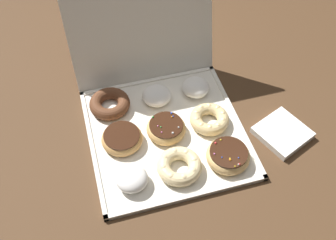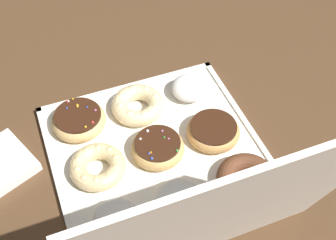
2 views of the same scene
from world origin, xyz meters
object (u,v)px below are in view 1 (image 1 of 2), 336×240
(donut_box, at_px, (166,134))
(napkin_stack, at_px, (282,133))
(powdered_filled_donut_8, at_px, (196,87))
(powdered_filled_donut_0, at_px, (132,179))
(cruller_donut_1, at_px, (179,166))
(chocolate_cake_ring_donut_6, at_px, (110,104))
(sprinkle_donut_2, at_px, (228,155))
(cruller_donut_5, at_px, (209,119))
(powdered_filled_donut_7, at_px, (157,96))
(sprinkle_donut_4, at_px, (166,127))
(chocolate_frosted_donut_3, at_px, (122,138))

(donut_box, relative_size, napkin_stack, 3.35)
(powdered_filled_donut_8, xyz_separation_m, napkin_stack, (0.19, -0.22, -0.02))
(powdered_filled_donut_0, xyz_separation_m, powdered_filled_donut_8, (0.26, 0.26, -0.00))
(cruller_donut_1, xyz_separation_m, powdered_filled_donut_8, (0.13, 0.26, 0.00))
(powdered_filled_donut_0, relative_size, napkin_stack, 0.64)
(powdered_filled_donut_0, bearing_deg, chocolate_cake_ring_donut_6, 91.74)
(chocolate_cake_ring_donut_6, bearing_deg, powdered_filled_donut_8, -1.94)
(powdered_filled_donut_0, xyz_separation_m, sprinkle_donut_2, (0.26, 0.00, -0.00))
(donut_box, distance_m, sprinkle_donut_2, 0.19)
(sprinkle_donut_2, bearing_deg, cruller_donut_5, 92.52)
(cruller_donut_1, relative_size, powdered_filled_donut_7, 1.38)
(cruller_donut_1, bearing_deg, powdered_filled_donut_0, -177.60)
(sprinkle_donut_4, height_order, powdered_filled_donut_7, sprinkle_donut_4)
(chocolate_frosted_donut_3, bearing_deg, napkin_stack, -11.65)
(powdered_filled_donut_0, xyz_separation_m, cruller_donut_1, (0.13, 0.01, -0.00))
(cruller_donut_5, distance_m, powdered_filled_donut_7, 0.18)
(chocolate_frosted_donut_3, height_order, chocolate_cake_ring_donut_6, chocolate_cake_ring_donut_6)
(chocolate_cake_ring_donut_6, xyz_separation_m, powdered_filled_donut_7, (0.14, -0.01, 0.00))
(sprinkle_donut_4, height_order, cruller_donut_5, sprinkle_donut_4)
(powdered_filled_donut_7, bearing_deg, cruller_donut_1, -91.46)
(cruller_donut_1, relative_size, sprinkle_donut_2, 1.01)
(powdered_filled_donut_7, distance_m, napkin_stack, 0.38)
(sprinkle_donut_2, height_order, powdered_filled_donut_8, powdered_filled_donut_8)
(cruller_donut_1, xyz_separation_m, chocolate_cake_ring_donut_6, (-0.14, 0.27, -0.00))
(sprinkle_donut_4, distance_m, cruller_donut_5, 0.13)
(cruller_donut_5, height_order, powdered_filled_donut_8, powdered_filled_donut_8)
(sprinkle_donut_4, relative_size, cruller_donut_5, 0.97)
(sprinkle_donut_2, bearing_deg, chocolate_cake_ring_donut_6, 135.26)
(cruller_donut_1, xyz_separation_m, sprinkle_donut_4, (0.00, 0.13, 0.00))
(cruller_donut_1, bearing_deg, chocolate_cake_ring_donut_6, 117.04)
(powdered_filled_donut_0, xyz_separation_m, chocolate_cake_ring_donut_6, (-0.01, 0.27, -0.00))
(cruller_donut_1, height_order, powdered_filled_donut_7, powdered_filled_donut_7)
(donut_box, distance_m, chocolate_cake_ring_donut_6, 0.19)
(sprinkle_donut_4, bearing_deg, cruller_donut_5, -1.89)
(sprinkle_donut_4, relative_size, napkin_stack, 0.86)
(cruller_donut_1, relative_size, chocolate_cake_ring_donut_6, 0.99)
(sprinkle_donut_4, bearing_deg, chocolate_cake_ring_donut_6, 136.30)
(donut_box, xyz_separation_m, powdered_filled_donut_0, (-0.13, -0.14, 0.03))
(cruller_donut_1, distance_m, sprinkle_donut_4, 0.13)
(chocolate_cake_ring_donut_6, bearing_deg, powdered_filled_donut_7, -3.26)
(powdered_filled_donut_0, xyz_separation_m, napkin_stack, (0.45, 0.04, -0.02))
(sprinkle_donut_4, xyz_separation_m, powdered_filled_donut_7, (0.01, 0.12, 0.00))
(sprinkle_donut_4, distance_m, powdered_filled_donut_7, 0.12)
(cruller_donut_1, xyz_separation_m, chocolate_frosted_donut_3, (-0.13, 0.13, -0.00))
(donut_box, relative_size, powdered_filled_donut_7, 5.03)
(donut_box, xyz_separation_m, chocolate_cake_ring_donut_6, (-0.14, 0.14, 0.02))
(chocolate_frosted_donut_3, xyz_separation_m, cruller_donut_5, (0.26, -0.00, 0.00))
(powdered_filled_donut_8, bearing_deg, donut_box, -135.41)
(powdered_filled_donut_7, bearing_deg, donut_box, -92.43)
(chocolate_frosted_donut_3, xyz_separation_m, chocolate_cake_ring_donut_6, (-0.01, 0.13, -0.00))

